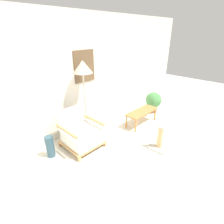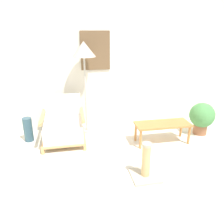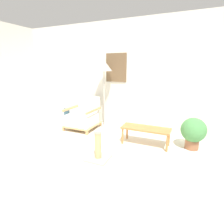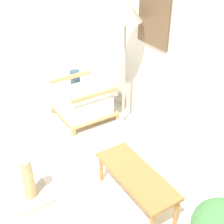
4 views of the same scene
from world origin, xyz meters
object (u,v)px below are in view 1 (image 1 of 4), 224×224
coffee_table (142,113)px  potted_plant (153,101)px  vase (50,147)px  armchair (81,134)px  scratching_post (160,141)px  floor_lamp (83,70)px

coffee_table → potted_plant: potted_plant is taller
vase → potted_plant: (3.26, -0.30, 0.13)m
armchair → potted_plant: bearing=-3.3°
armchair → scratching_post: bearing=-48.4°
floor_lamp → coffee_table: floor_lamp is taller
armchair → vase: size_ratio=1.80×
coffee_table → potted_plant: (0.88, 0.20, 0.03)m
coffee_table → potted_plant: size_ratio=1.56×
coffee_table → potted_plant: 0.90m
coffee_table → scratching_post: size_ratio=1.86×
floor_lamp → scratching_post: size_ratio=3.32×
coffee_table → vase: 2.43m
vase → scratching_post: scratching_post is taller
armchair → floor_lamp: (0.44, 0.37, 1.24)m
coffee_table → floor_lamp: bearing=151.0°
armchair → potted_plant: armchair is taller
vase → armchair: bearing=-13.5°
potted_plant → floor_lamp: bearing=166.6°
floor_lamp → scratching_post: floor_lamp is taller
coffee_table → armchair: bearing=168.6°
vase → potted_plant: size_ratio=0.72×
floor_lamp → potted_plant: size_ratio=2.78×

